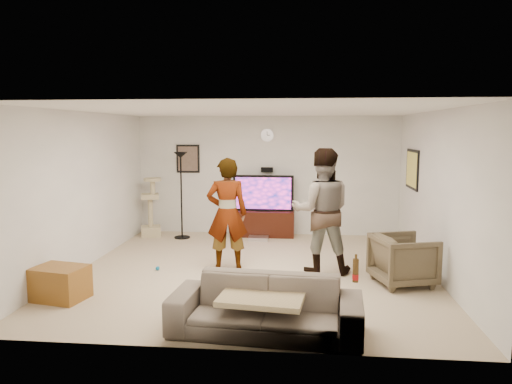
# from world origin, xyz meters

# --- Properties ---
(floor) EXTENTS (5.50, 5.50, 0.02)m
(floor) POSITION_xyz_m (0.00, 0.00, -0.01)
(floor) COLOR tan
(floor) RESTS_ON ground
(ceiling) EXTENTS (5.50, 5.50, 0.02)m
(ceiling) POSITION_xyz_m (0.00, 0.00, 2.51)
(ceiling) COLOR white
(ceiling) RESTS_ON wall_back
(wall_back) EXTENTS (5.50, 0.04, 2.50)m
(wall_back) POSITION_xyz_m (0.00, 2.75, 1.25)
(wall_back) COLOR silver
(wall_back) RESTS_ON floor
(wall_front) EXTENTS (5.50, 0.04, 2.50)m
(wall_front) POSITION_xyz_m (0.00, -2.75, 1.25)
(wall_front) COLOR silver
(wall_front) RESTS_ON floor
(wall_left) EXTENTS (0.04, 5.50, 2.50)m
(wall_left) POSITION_xyz_m (-2.75, 0.00, 1.25)
(wall_left) COLOR silver
(wall_left) RESTS_ON floor
(wall_right) EXTENTS (0.04, 5.50, 2.50)m
(wall_right) POSITION_xyz_m (2.75, 0.00, 1.25)
(wall_right) COLOR silver
(wall_right) RESTS_ON floor
(wall_clock) EXTENTS (0.26, 0.04, 0.26)m
(wall_clock) POSITION_xyz_m (0.00, 2.72, 2.10)
(wall_clock) COLOR white
(wall_clock) RESTS_ON wall_back
(wall_speaker) EXTENTS (0.25, 0.10, 0.10)m
(wall_speaker) POSITION_xyz_m (0.00, 2.69, 1.38)
(wall_speaker) COLOR black
(wall_speaker) RESTS_ON wall_back
(picture_back) EXTENTS (0.42, 0.03, 0.52)m
(picture_back) POSITION_xyz_m (-1.70, 2.73, 1.60)
(picture_back) COLOR brown
(picture_back) RESTS_ON wall_back
(picture_right) EXTENTS (0.03, 0.78, 0.62)m
(picture_right) POSITION_xyz_m (2.73, 1.60, 1.50)
(picture_right) COLOR #FFE65B
(picture_right) RESTS_ON wall_right
(tv_stand) EXTENTS (1.29, 0.45, 0.54)m
(tv_stand) POSITION_xyz_m (-0.06, 2.50, 0.27)
(tv_stand) COLOR black
(tv_stand) RESTS_ON floor
(console_box) EXTENTS (0.40, 0.30, 0.07)m
(console_box) POSITION_xyz_m (-0.13, 2.11, 0.04)
(console_box) COLOR silver
(console_box) RESTS_ON floor
(tv) EXTENTS (1.25, 0.08, 0.74)m
(tv) POSITION_xyz_m (-0.06, 2.50, 0.91)
(tv) COLOR black
(tv) RESTS_ON tv_stand
(tv_screen) EXTENTS (1.15, 0.01, 0.66)m
(tv_screen) POSITION_xyz_m (-0.06, 2.46, 0.91)
(tv_screen) COLOR #F52C9F
(tv_screen) RESTS_ON tv
(floor_lamp) EXTENTS (0.32, 0.32, 1.76)m
(floor_lamp) POSITION_xyz_m (-1.71, 2.15, 0.88)
(floor_lamp) COLOR black
(floor_lamp) RESTS_ON floor
(cat_tree) EXTENTS (0.50, 0.50, 1.23)m
(cat_tree) POSITION_xyz_m (-2.41, 2.29, 0.62)
(cat_tree) COLOR tan
(cat_tree) RESTS_ON floor
(person_left) EXTENTS (0.71, 0.53, 1.78)m
(person_left) POSITION_xyz_m (-0.44, 0.10, 0.89)
(person_left) COLOR #9598AA
(person_left) RESTS_ON floor
(person_right) EXTENTS (0.96, 0.76, 1.94)m
(person_right) POSITION_xyz_m (1.05, 0.05, 0.97)
(person_right) COLOR #38489E
(person_right) RESTS_ON floor
(sofa) EXTENTS (2.14, 0.98, 0.61)m
(sofa) POSITION_xyz_m (0.36, -2.30, 0.30)
(sofa) COLOR #64594E
(sofa) RESTS_ON floor
(throw_blanket) EXTENTS (0.98, 0.81, 0.06)m
(throw_blanket) POSITION_xyz_m (0.33, -2.30, 0.41)
(throw_blanket) COLOR tan
(throw_blanket) RESTS_ON sofa
(beer_bottle) EXTENTS (0.06, 0.06, 0.25)m
(beer_bottle) POSITION_xyz_m (1.32, -2.30, 0.73)
(beer_bottle) COLOR #482F11
(beer_bottle) RESTS_ON sofa
(armchair) EXTENTS (0.98, 0.96, 0.72)m
(armchair) POSITION_xyz_m (2.20, -0.46, 0.36)
(armchair) COLOR brown
(armchair) RESTS_ON floor
(side_table) EXTENTS (0.74, 0.61, 0.44)m
(side_table) POSITION_xyz_m (-2.40, -1.52, 0.22)
(side_table) COLOR brown
(side_table) RESTS_ON floor
(toy_ball) EXTENTS (0.07, 0.07, 0.07)m
(toy_ball) POSITION_xyz_m (-1.52, -0.13, 0.03)
(toy_ball) COLOR #0E689E
(toy_ball) RESTS_ON floor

